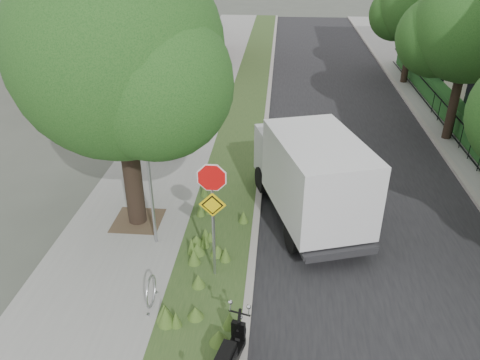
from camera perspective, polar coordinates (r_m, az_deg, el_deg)
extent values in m
plane|color=#4C5147|center=(11.57, 3.63, -14.03)|extent=(120.00, 120.00, 0.00)
cube|color=gray|center=(20.54, -7.50, 6.05)|extent=(3.50, 60.00, 0.12)
cube|color=#2C481F|center=(20.15, 0.21, 5.85)|extent=(2.00, 60.00, 0.12)
cube|color=#9E9991|center=(20.10, 3.07, 5.76)|extent=(0.20, 60.00, 0.13)
cube|color=black|center=(20.33, 13.01, 5.14)|extent=(7.00, 60.00, 0.01)
cube|color=#9E9991|center=(21.11, 22.49, 4.70)|extent=(0.20, 60.00, 0.13)
cube|color=gray|center=(21.69, 26.76, 4.38)|extent=(3.20, 60.00, 0.12)
cylinder|color=black|center=(13.21, -13.30, 3.31)|extent=(0.52, 0.52, 4.48)
sphere|color=#174416|center=(12.34, -14.74, 14.81)|extent=(5.40, 5.40, 5.40)
sphere|color=#174416|center=(13.66, -18.25, 12.66)|extent=(4.05, 4.05, 4.05)
sphere|color=#174416|center=(11.53, -10.28, 11.58)|extent=(3.78, 3.78, 3.78)
cube|color=#473828|center=(14.27, -12.32, -4.83)|extent=(1.40, 1.40, 0.01)
cylinder|color=#A5A8AD|center=(12.23, -10.95, 0.21)|extent=(0.08, 0.08, 4.00)
torus|color=#A5A8AD|center=(11.12, -10.81, -13.19)|extent=(0.05, 0.77, 0.77)
cube|color=#A5A8AD|center=(11.12, -11.11, -15.80)|extent=(0.06, 0.06, 0.04)
cube|color=#A5A8AD|center=(11.62, -10.19, -13.36)|extent=(0.06, 0.06, 0.04)
cylinder|color=#A5A8AD|center=(11.12, -3.27, -5.35)|extent=(0.07, 0.07, 3.00)
cylinder|color=red|center=(10.46, -3.48, 0.26)|extent=(0.86, 0.03, 0.86)
cylinder|color=white|center=(10.47, -3.47, 0.29)|extent=(0.94, 0.02, 0.94)
cube|color=yellow|center=(10.80, -3.37, -3.02)|extent=(0.64, 0.03, 0.64)
cube|color=black|center=(20.99, 24.82, 7.08)|extent=(0.04, 24.00, 0.04)
cube|color=black|center=(21.26, 24.39, 5.08)|extent=(0.04, 24.00, 0.04)
cylinder|color=black|center=(21.14, 24.57, 5.95)|extent=(0.03, 0.03, 1.00)
cube|color=#1C4B1B|center=(21.37, 26.37, 5.93)|extent=(1.00, 24.00, 1.10)
cylinder|color=black|center=(20.60, 24.89, 9.87)|extent=(0.36, 0.36, 4.03)
sphere|color=#174416|center=(20.07, 26.35, 16.45)|extent=(4.20, 4.20, 4.20)
sphere|color=#174416|center=(20.44, 22.90, 15.78)|extent=(3.15, 3.15, 3.15)
cylinder|color=black|center=(28.06, 19.89, 14.77)|extent=(0.36, 0.36, 3.64)
sphere|color=#174416|center=(27.68, 20.67, 19.19)|extent=(3.80, 3.80, 3.80)
sphere|color=#174416|center=(28.10, 18.46, 18.65)|extent=(2.85, 2.85, 2.85)
sphere|color=#174416|center=(27.49, 22.37, 18.03)|extent=(2.66, 2.66, 2.66)
cylinder|color=black|center=(10.18, 0.05, -18.60)|extent=(0.21, 0.47, 0.45)
cube|color=black|center=(9.80, -1.16, -20.89)|extent=(0.54, 1.05, 0.16)
cube|color=black|center=(9.32, -1.78, -20.28)|extent=(0.38, 0.57, 0.10)
cube|color=#262628|center=(14.16, 8.24, -2.92)|extent=(3.40, 5.52, 0.18)
cube|color=#B7BABC|center=(15.44, 5.96, 3.49)|extent=(2.32, 1.90, 1.56)
cube|color=silver|center=(13.13, 9.39, 0.44)|extent=(3.15, 4.18, 2.15)
cube|color=#262628|center=(18.29, -8.60, 3.35)|extent=(1.13, 0.94, 0.04)
cube|color=gray|center=(18.04, -8.75, 5.15)|extent=(0.99, 0.80, 1.29)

